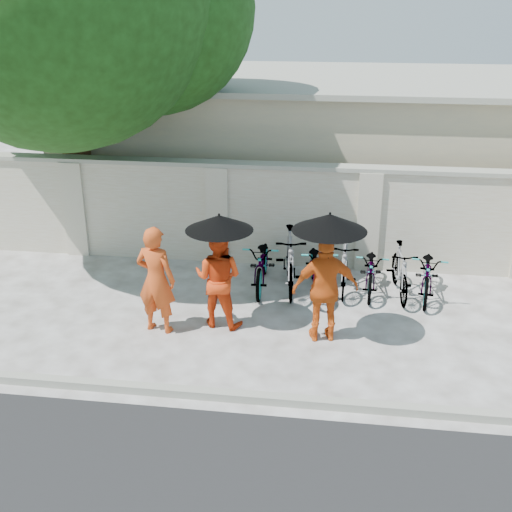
# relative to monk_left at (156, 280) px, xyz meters

# --- Properties ---
(ground) EXTENTS (80.00, 80.00, 0.00)m
(ground) POSITION_rel_monk_left_xyz_m (1.43, -0.08, -0.90)
(ground) COLOR silver
(kerb) EXTENTS (40.00, 0.16, 0.12)m
(kerb) POSITION_rel_monk_left_xyz_m (1.43, -1.78, -0.84)
(kerb) COLOR gray
(kerb) RESTS_ON ground
(compound_wall) EXTENTS (20.00, 0.30, 2.00)m
(compound_wall) POSITION_rel_monk_left_xyz_m (2.43, 3.12, 0.10)
(compound_wall) COLOR beige
(compound_wall) RESTS_ON ground
(building_behind) EXTENTS (14.00, 6.00, 3.20)m
(building_behind) POSITION_rel_monk_left_xyz_m (3.43, 6.92, 0.70)
(building_behind) COLOR tan
(building_behind) RESTS_ON ground
(monk_left) EXTENTS (0.73, 0.55, 1.81)m
(monk_left) POSITION_rel_monk_left_xyz_m (0.00, 0.00, 0.00)
(monk_left) COLOR #D04818
(monk_left) RESTS_ON ground
(monk_center) EXTENTS (0.93, 0.78, 1.69)m
(monk_center) POSITION_rel_monk_left_xyz_m (0.95, 0.34, -0.06)
(monk_center) COLOR red
(monk_center) RESTS_ON ground
(parasol_center) EXTENTS (1.08, 1.08, 1.00)m
(parasol_center) POSITION_rel_monk_left_xyz_m (1.00, 0.26, 0.93)
(parasol_center) COLOR black
(parasol_center) RESTS_ON ground
(monk_right) EXTENTS (1.10, 0.63, 1.77)m
(monk_right) POSITION_rel_monk_left_xyz_m (2.70, 0.07, -0.02)
(monk_right) COLOR #D55615
(monk_right) RESTS_ON ground
(parasol_right) EXTENTS (1.13, 1.13, 1.14)m
(parasol_right) POSITION_rel_monk_left_xyz_m (2.72, -0.01, 1.11)
(parasol_right) COLOR black
(parasol_right) RESTS_ON ground
(bike_0) EXTENTS (0.71, 1.86, 0.97)m
(bike_0) POSITION_rel_monk_left_xyz_m (1.49, 1.89, -0.42)
(bike_0) COLOR slate
(bike_0) RESTS_ON ground
(bike_1) EXTENTS (0.76, 1.95, 1.14)m
(bike_1) POSITION_rel_monk_left_xyz_m (1.99, 1.89, -0.33)
(bike_1) COLOR slate
(bike_1) RESTS_ON ground
(bike_2) EXTENTS (0.87, 1.90, 0.96)m
(bike_2) POSITION_rel_monk_left_xyz_m (2.50, 1.80, -0.42)
(bike_2) COLOR slate
(bike_2) RESTS_ON ground
(bike_3) EXTENTS (0.50, 1.69, 1.01)m
(bike_3) POSITION_rel_monk_left_xyz_m (3.00, 2.00, -0.40)
(bike_3) COLOR slate
(bike_3) RESTS_ON ground
(bike_4) EXTENTS (0.65, 1.66, 0.86)m
(bike_4) POSITION_rel_monk_left_xyz_m (3.50, 1.96, -0.47)
(bike_4) COLOR slate
(bike_4) RESTS_ON ground
(bike_5) EXTENTS (0.59, 1.63, 0.96)m
(bike_5) POSITION_rel_monk_left_xyz_m (4.01, 1.87, -0.42)
(bike_5) COLOR slate
(bike_5) RESTS_ON ground
(bike_6) EXTENTS (0.82, 1.80, 0.91)m
(bike_6) POSITION_rel_monk_left_xyz_m (4.51, 1.89, -0.45)
(bike_6) COLOR slate
(bike_6) RESTS_ON ground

